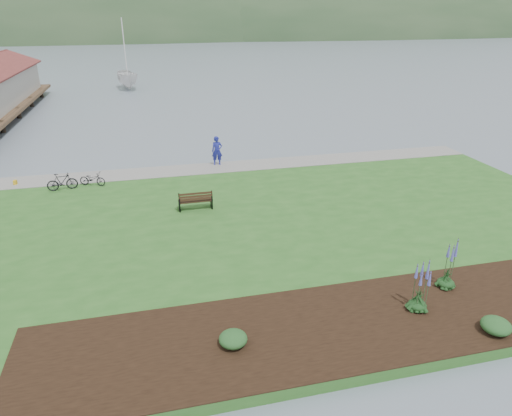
# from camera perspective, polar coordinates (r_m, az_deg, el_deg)

# --- Properties ---
(ground) EXTENTS (600.00, 600.00, 0.00)m
(ground) POSITION_cam_1_polar(r_m,az_deg,el_deg) (23.29, -1.40, -1.04)
(ground) COLOR slate
(ground) RESTS_ON ground
(lawn) EXTENTS (34.00, 20.00, 0.40)m
(lawn) POSITION_cam_1_polar(r_m,az_deg,el_deg) (21.44, -0.26, -2.70)
(lawn) COLOR #285E21
(lawn) RESTS_ON ground
(shoreline_path) EXTENTS (34.00, 2.20, 0.03)m
(shoreline_path) POSITION_cam_1_polar(r_m,az_deg,el_deg) (29.46, -4.30, 5.10)
(shoreline_path) COLOR gray
(shoreline_path) RESTS_ON lawn
(garden_bed) EXTENTS (24.00, 4.40, 0.04)m
(garden_bed) POSITION_cam_1_polar(r_m,az_deg,el_deg) (16.12, 17.24, -12.67)
(garden_bed) COLOR black
(garden_bed) RESTS_ON lawn
(far_hillside) EXTENTS (580.00, 80.00, 38.00)m
(far_hillside) POSITION_cam_1_polar(r_m,az_deg,el_deg) (192.53, -6.77, 20.37)
(far_hillside) COLOR #2C4A29
(far_hillside) RESTS_ON ground
(park_bench) EXTENTS (1.68, 0.69, 1.04)m
(park_bench) POSITION_cam_1_polar(r_m,az_deg,el_deg) (23.06, -7.58, 0.98)
(park_bench) COLOR black
(park_bench) RESTS_ON lawn
(person) EXTENTS (0.86, 0.63, 2.22)m
(person) POSITION_cam_1_polar(r_m,az_deg,el_deg) (29.68, -4.90, 7.43)
(person) COLOR navy
(person) RESTS_ON lawn
(bicycle_a) EXTENTS (1.07, 1.63, 0.80)m
(bicycle_a) POSITION_cam_1_polar(r_m,az_deg,el_deg) (27.78, -19.78, 3.45)
(bicycle_a) COLOR black
(bicycle_a) RESTS_ON lawn
(bicycle_b) EXTENTS (0.69, 1.68, 0.98)m
(bicycle_b) POSITION_cam_1_polar(r_m,az_deg,el_deg) (27.66, -23.08, 3.05)
(bicycle_b) COLOR black
(bicycle_b) RESTS_ON lawn
(sailboat) EXTENTS (12.53, 12.69, 28.40)m
(sailboat) POSITION_cam_1_polar(r_m,az_deg,el_deg) (65.44, -15.60, 14.11)
(sailboat) COLOR silver
(sailboat) RESTS_ON ground
(pannier) EXTENTS (0.18, 0.26, 0.27)m
(pannier) POSITION_cam_1_polar(r_m,az_deg,el_deg) (29.79, -27.88, 2.83)
(pannier) COLOR gold
(pannier) RESTS_ON lawn
(echium_0) EXTENTS (0.62, 0.62, 1.98)m
(echium_0) POSITION_cam_1_polar(r_m,az_deg,el_deg) (16.13, 19.83, -9.33)
(echium_0) COLOR #143817
(echium_0) RESTS_ON garden_bed
(echium_1) EXTENTS (0.62, 0.62, 2.13)m
(echium_1) POSITION_cam_1_polar(r_m,az_deg,el_deg) (17.75, 22.94, -6.84)
(echium_1) COLOR #143817
(echium_1) RESTS_ON garden_bed
(shrub_0) EXTENTS (0.86, 0.86, 0.43)m
(shrub_0) POSITION_cam_1_polar(r_m,az_deg,el_deg) (14.14, -2.88, -16.03)
(shrub_0) COLOR #1E4C21
(shrub_0) RESTS_ON garden_bed
(shrub_1) EXTENTS (0.92, 0.92, 0.46)m
(shrub_1) POSITION_cam_1_polar(r_m,az_deg,el_deg) (16.38, 27.81, -12.88)
(shrub_1) COLOR #1E4C21
(shrub_1) RESTS_ON garden_bed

